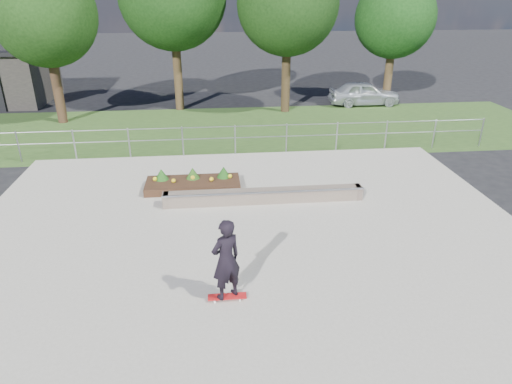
% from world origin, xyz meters
% --- Properties ---
extents(ground, '(120.00, 120.00, 0.00)m').
position_xyz_m(ground, '(0.00, 0.00, 0.00)').
color(ground, black).
rests_on(ground, ground).
extents(grass_verge, '(30.00, 8.00, 0.02)m').
position_xyz_m(grass_verge, '(0.00, 11.00, 0.01)').
color(grass_verge, '#2C4A1D').
rests_on(grass_verge, ground).
extents(concrete_slab, '(15.00, 15.00, 0.06)m').
position_xyz_m(concrete_slab, '(0.00, 0.00, 0.03)').
color(concrete_slab, '#9F9A8D').
rests_on(concrete_slab, ground).
extents(fence, '(20.06, 0.06, 1.20)m').
position_xyz_m(fence, '(0.00, 7.50, 0.77)').
color(fence, '#9CA0A4').
rests_on(fence, ground).
extents(tree_far_left, '(4.55, 4.55, 7.15)m').
position_xyz_m(tree_far_left, '(-8.00, 13.00, 4.85)').
color(tree_far_left, '#332014').
rests_on(tree_far_left, ground).
extents(tree_mid_right, '(4.90, 4.90, 7.70)m').
position_xyz_m(tree_mid_right, '(3.00, 14.00, 5.23)').
color(tree_mid_right, black).
rests_on(tree_mid_right, ground).
extents(tree_far_right, '(4.20, 4.20, 6.60)m').
position_xyz_m(tree_far_right, '(9.00, 15.50, 4.48)').
color(tree_far_right, '#382816').
rests_on(tree_far_right, ground).
extents(grind_ledge, '(6.00, 0.44, 0.43)m').
position_xyz_m(grind_ledge, '(0.59, 3.03, 0.26)').
color(grind_ledge, brown).
rests_on(grind_ledge, concrete_slab).
extents(planter_bed, '(3.00, 1.20, 0.61)m').
position_xyz_m(planter_bed, '(-1.56, 4.34, 0.24)').
color(planter_bed, black).
rests_on(planter_bed, concrete_slab).
extents(skateboarder, '(0.80, 0.69, 1.86)m').
position_xyz_m(skateboarder, '(-0.71, -1.55, 1.02)').
color(skateboarder, silver).
rests_on(skateboarder, concrete_slab).
extents(parked_car, '(3.82, 1.55, 1.30)m').
position_xyz_m(parked_car, '(7.54, 15.00, 0.65)').
color(parked_car, silver).
rests_on(parked_car, ground).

